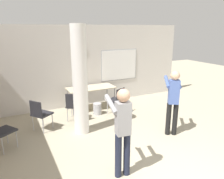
{
  "coord_description": "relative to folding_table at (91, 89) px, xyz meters",
  "views": [
    {
      "loc": [
        -2.44,
        -2.17,
        2.7
      ],
      "look_at": [
        -0.05,
        2.61,
        1.18
      ],
      "focal_mm": 35.0,
      "sensor_mm": 36.0,
      "label": 1
    }
  ],
  "objects": [
    {
      "name": "chair_table_left",
      "position": [
        -0.83,
        -0.72,
        -0.19
      ],
      "size": [
        0.61,
        0.61,
        0.87
      ],
      "color": "#232328",
      "rests_on": "ground_plane"
    },
    {
      "name": "waste_bin",
      "position": [
        -0.02,
        -0.56,
        -0.52
      ],
      "size": [
        0.27,
        0.27,
        0.37
      ],
      "color": "#B2B2B7",
      "rests_on": "ground_plane"
    },
    {
      "name": "folding_table",
      "position": [
        0.0,
        0.0,
        0.0
      ],
      "size": [
        1.6,
        0.73,
        0.76
      ],
      "color": "beige",
      "rests_on": "ground_plane"
    },
    {
      "name": "support_pillar",
      "position": [
        -0.87,
        -1.52,
        0.7
      ],
      "size": [
        0.38,
        0.38,
        2.8
      ],
      "color": "white",
      "rests_on": "ground_plane"
    },
    {
      "name": "bottle_on_table",
      "position": [
        -0.3,
        0.17,
        0.14
      ],
      "size": [
        0.08,
        0.08,
        0.24
      ],
      "color": "#1E6B2D",
      "rests_on": "folding_table"
    },
    {
      "name": "person_playing_side",
      "position": [
        1.18,
        -2.67,
        0.29
      ],
      "size": [
        0.59,
        0.7,
        1.7
      ],
      "color": "black",
      "rests_on": "ground_plane"
    },
    {
      "name": "chair_near_pillar",
      "position": [
        -1.83,
        -0.95,
        -0.19
      ],
      "size": [
        0.62,
        0.62,
        0.87
      ],
      "color": "#232328",
      "rests_on": "ground_plane"
    },
    {
      "name": "person_playing_front",
      "position": [
        -0.77,
        -3.55,
        0.3
      ],
      "size": [
        0.43,
        0.68,
        1.7
      ],
      "color": "#1E2338",
      "rests_on": "ground_plane"
    },
    {
      "name": "chair_table_right",
      "position": [
        0.57,
        -0.81,
        -0.19
      ],
      "size": [
        0.59,
        0.59,
        0.87
      ],
      "color": "#232328",
      "rests_on": "ground_plane"
    },
    {
      "name": "wall_back",
      "position": [
        -0.07,
        0.56,
        0.69
      ],
      "size": [
        8.0,
        0.15,
        2.8
      ],
      "color": "silver",
      "rests_on": "ground_plane"
    },
    {
      "name": "chair_by_left_wall",
      "position": [
        -2.79,
        -1.6,
        -0.19
      ],
      "size": [
        0.61,
        0.61,
        0.87
      ],
      "color": "#232328",
      "rests_on": "ground_plane"
    }
  ]
}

